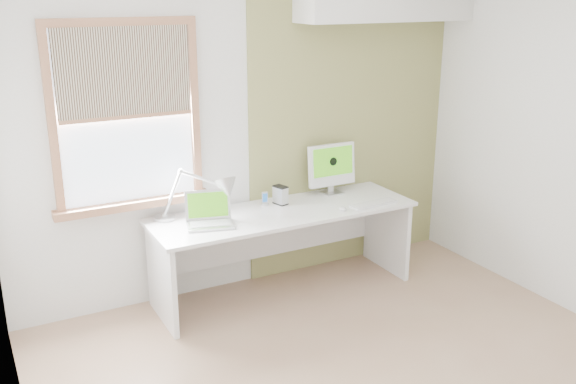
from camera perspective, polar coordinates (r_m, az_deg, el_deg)
room at (r=3.85m, az=7.36°, el=0.09°), size 4.04×3.54×2.64m
accent_wall at (r=5.79m, az=5.58°, el=6.07°), size 2.00×0.02×2.60m
window at (r=4.92m, az=-14.16°, el=6.48°), size 1.20×0.14×1.42m
desk at (r=5.33m, az=-0.69°, el=-3.44°), size 2.20×0.70×0.73m
desk_lamp at (r=5.00m, az=-6.50°, el=-0.03°), size 0.66×0.44×0.41m
laptop at (r=4.94m, az=-7.03°, el=-2.15°), size 0.41×0.36×0.25m
phone_dock at (r=5.33m, az=-2.08°, el=-0.85°), size 0.07×0.07×0.12m
external_drive at (r=5.34m, az=-0.68°, el=-0.27°), size 0.10×0.14×0.16m
imac at (r=5.61m, az=3.91°, el=2.33°), size 0.45×0.15×0.44m
keyboard at (r=5.39m, az=7.63°, el=-1.04°), size 0.43×0.15×0.02m
mouse at (r=5.23m, az=4.91°, el=-1.49°), size 0.07×0.10×0.03m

